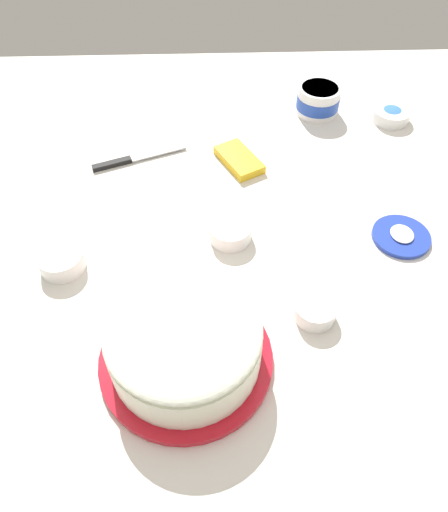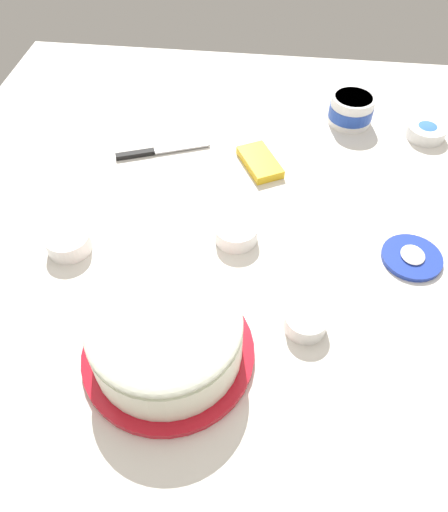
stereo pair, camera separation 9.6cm
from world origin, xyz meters
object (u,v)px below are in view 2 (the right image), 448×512
sprinkle_bowl_yellow (68,242)px  sprinkle_bowl_pink (306,322)px  frosting_tub (351,109)px  frosting_tub_lid (412,257)px  spreading_knife (155,151)px  candy_box_lower (260,162)px  frosted_cake (166,337)px  sprinkle_bowl_green (236,232)px  sprinkle_bowl_blue (426,131)px

sprinkle_bowl_yellow → sprinkle_bowl_pink: (0.14, 0.49, -0.00)m
frosting_tub → frosting_tub_lid: bearing=12.5°
frosting_tub_lid → spreading_knife: (-0.28, -0.59, -0.00)m
sprinkle_bowl_pink → candy_box_lower: sprinkle_bowl_pink is taller
frosted_cake → sprinkle_bowl_pink: 0.25m
sprinkle_bowl_pink → frosting_tub_lid: bearing=131.6°
frosting_tub_lid → spreading_knife: bearing=-115.2°
sprinkle_bowl_yellow → candy_box_lower: sprinkle_bowl_yellow is taller
frosting_tub → sprinkle_bowl_green: (0.46, -0.26, -0.02)m
spreading_knife → sprinkle_bowl_pink: (0.47, 0.38, 0.01)m
frosting_tub_lid → sprinkle_bowl_green: size_ratio=1.36×
frosted_cake → candy_box_lower: size_ratio=2.28×
frosting_tub_lid → sprinkle_bowl_pink: size_ratio=1.59×
sprinkle_bowl_blue → sprinkle_bowl_green: bearing=-47.1°
sprinkle_bowl_green → sprinkle_bowl_yellow: sprinkle_bowl_yellow is taller
frosting_tub → candy_box_lower: size_ratio=0.88×
sprinkle_bowl_blue → sprinkle_bowl_pink: same height
frosted_cake → candy_box_lower: 0.55m
frosting_tub → candy_box_lower: (0.21, -0.22, -0.03)m
sprinkle_bowl_pink → frosted_cake: bearing=-70.4°
frosted_cake → sprinkle_bowl_blue: 0.89m
frosting_tub → sprinkle_bowl_pink: (0.66, -0.11, -0.02)m
sprinkle_bowl_green → sprinkle_bowl_blue: bearing=132.9°
spreading_knife → candy_box_lower: candy_box_lower is taller
sprinkle_bowl_green → spreading_knife: bearing=-138.9°
sprinkle_bowl_yellow → candy_box_lower: size_ratio=0.69×
frosting_tub_lid → sprinkle_bowl_green: (-0.01, -0.36, 0.01)m
spreading_knife → frosted_cake: bearing=14.5°
frosted_cake → sprinkle_bowl_blue: size_ratio=3.03×
sprinkle_bowl_yellow → frosted_cake: bearing=48.8°
frosting_tub_lid → candy_box_lower: (-0.26, -0.33, 0.00)m
sprinkle_bowl_green → frosting_tub: bearing=150.9°
frosting_tub → sprinkle_bowl_yellow: frosting_tub is taller
frosted_cake → sprinkle_bowl_yellow: frosted_cake is taller
frosted_cake → sprinkle_bowl_blue: bearing=142.7°
spreading_knife → sprinkle_bowl_green: bearing=41.1°
frosting_tub_lid → spreading_knife: 0.65m
spreading_knife → sprinkle_bowl_green: size_ratio=2.54×
candy_box_lower → sprinkle_bowl_blue: bearing=83.9°
sprinkle_bowl_blue → sprinkle_bowl_pink: 0.69m
frosting_tub → candy_box_lower: 0.31m
frosted_cake → sprinkle_bowl_blue: (-0.70, 0.54, -0.04)m
sprinkle_bowl_green → sprinkle_bowl_yellow: size_ratio=0.99×
frosted_cake → frosting_tub: size_ratio=2.60×
frosting_tub → sprinkle_bowl_yellow: size_ratio=1.27×
sprinkle_bowl_pink → sprinkle_bowl_blue: bearing=154.1°
frosting_tub_lid → sprinkle_bowl_yellow: bearing=-85.5°
spreading_knife → sprinkle_bowl_blue: bearing=102.6°
sprinkle_bowl_blue → frosting_tub_lid: bearing=-11.5°
frosted_cake → sprinkle_bowl_pink: (-0.08, 0.24, -0.04)m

